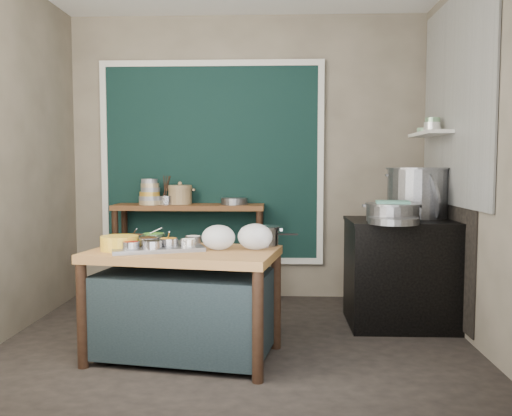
{
  "coord_description": "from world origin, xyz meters",
  "views": [
    {
      "loc": [
        0.3,
        -3.93,
        1.32
      ],
      "look_at": [
        0.14,
        0.25,
        1.0
      ],
      "focal_mm": 38.0,
      "sensor_mm": 36.0,
      "label": 1
    }
  ],
  "objects_px": {
    "stove_block": "(403,274)",
    "ceramic_crock": "(180,196)",
    "back_counter": "(190,253)",
    "utensil_cup": "(166,200)",
    "prep_table": "(184,304)",
    "saucepan": "(262,236)",
    "condiment_tray": "(157,247)",
    "steamer": "(393,212)",
    "yellow_basin": "(120,243)",
    "stock_pot": "(417,193)"
  },
  "relations": [
    {
      "from": "stove_block",
      "to": "ceramic_crock",
      "type": "height_order",
      "value": "ceramic_crock"
    },
    {
      "from": "back_counter",
      "to": "utensil_cup",
      "type": "distance_m",
      "value": 0.56
    },
    {
      "from": "back_counter",
      "to": "ceramic_crock",
      "type": "distance_m",
      "value": 0.57
    },
    {
      "from": "prep_table",
      "to": "saucepan",
      "type": "relative_size",
      "value": 4.87
    },
    {
      "from": "prep_table",
      "to": "condiment_tray",
      "type": "xyz_separation_m",
      "value": [
        -0.19,
        0.03,
        0.39
      ]
    },
    {
      "from": "back_counter",
      "to": "saucepan",
      "type": "height_order",
      "value": "back_counter"
    },
    {
      "from": "stove_block",
      "to": "saucepan",
      "type": "distance_m",
      "value": 1.37
    },
    {
      "from": "back_counter",
      "to": "ceramic_crock",
      "type": "bearing_deg",
      "value": 165.57
    },
    {
      "from": "utensil_cup",
      "to": "steamer",
      "type": "relative_size",
      "value": 0.32
    },
    {
      "from": "stove_block",
      "to": "yellow_basin",
      "type": "height_order",
      "value": "stove_block"
    },
    {
      "from": "back_counter",
      "to": "stove_block",
      "type": "distance_m",
      "value": 2.04
    },
    {
      "from": "prep_table",
      "to": "saucepan",
      "type": "xyz_separation_m",
      "value": [
        0.53,
        0.22,
        0.45
      ]
    },
    {
      "from": "yellow_basin",
      "to": "utensil_cup",
      "type": "height_order",
      "value": "utensil_cup"
    },
    {
      "from": "prep_table",
      "to": "saucepan",
      "type": "bearing_deg",
      "value": 32.64
    },
    {
      "from": "back_counter",
      "to": "utensil_cup",
      "type": "relative_size",
      "value": 10.14
    },
    {
      "from": "stock_pot",
      "to": "steamer",
      "type": "bearing_deg",
      "value": -128.99
    },
    {
      "from": "ceramic_crock",
      "to": "steamer",
      "type": "bearing_deg",
      "value": -25.58
    },
    {
      "from": "stock_pot",
      "to": "steamer",
      "type": "distance_m",
      "value": 0.47
    },
    {
      "from": "saucepan",
      "to": "utensil_cup",
      "type": "xyz_separation_m",
      "value": [
        -0.96,
        1.33,
        0.17
      ]
    },
    {
      "from": "prep_table",
      "to": "stove_block",
      "type": "distance_m",
      "value": 1.89
    },
    {
      "from": "back_counter",
      "to": "stove_block",
      "type": "xyz_separation_m",
      "value": [
        1.9,
        -0.73,
        -0.05
      ]
    },
    {
      "from": "utensil_cup",
      "to": "stock_pot",
      "type": "relative_size",
      "value": 0.26
    },
    {
      "from": "prep_table",
      "to": "stove_block",
      "type": "relative_size",
      "value": 1.39
    },
    {
      "from": "stove_block",
      "to": "condiment_tray",
      "type": "bearing_deg",
      "value": -156.3
    },
    {
      "from": "back_counter",
      "to": "ceramic_crock",
      "type": "xyz_separation_m",
      "value": [
        -0.09,
        0.02,
        0.56
      ]
    },
    {
      "from": "stove_block",
      "to": "back_counter",
      "type": "bearing_deg",
      "value": 158.98
    },
    {
      "from": "prep_table",
      "to": "stove_block",
      "type": "xyz_separation_m",
      "value": [
        1.69,
        0.85,
        0.05
      ]
    },
    {
      "from": "prep_table",
      "to": "back_counter",
      "type": "bearing_deg",
      "value": 107.55
    },
    {
      "from": "condiment_tray",
      "to": "stock_pot",
      "type": "distance_m",
      "value": 2.3
    },
    {
      "from": "stock_pot",
      "to": "utensil_cup",
      "type": "bearing_deg",
      "value": 167.73
    },
    {
      "from": "yellow_basin",
      "to": "steamer",
      "type": "bearing_deg",
      "value": 20.44
    },
    {
      "from": "utensil_cup",
      "to": "condiment_tray",
      "type": "bearing_deg",
      "value": -80.9
    },
    {
      "from": "condiment_tray",
      "to": "ceramic_crock",
      "type": "relative_size",
      "value": 2.46
    },
    {
      "from": "condiment_tray",
      "to": "steamer",
      "type": "xyz_separation_m",
      "value": [
        1.75,
        0.68,
        0.19
      ]
    },
    {
      "from": "ceramic_crock",
      "to": "prep_table",
      "type": "bearing_deg",
      "value": -79.12
    },
    {
      "from": "prep_table",
      "to": "saucepan",
      "type": "height_order",
      "value": "saucepan"
    },
    {
      "from": "saucepan",
      "to": "ceramic_crock",
      "type": "xyz_separation_m",
      "value": [
        -0.84,
        1.38,
        0.21
      ]
    },
    {
      "from": "back_counter",
      "to": "steamer",
      "type": "bearing_deg",
      "value": -26.12
    },
    {
      "from": "condiment_tray",
      "to": "steamer",
      "type": "height_order",
      "value": "steamer"
    },
    {
      "from": "prep_table",
      "to": "yellow_basin",
      "type": "bearing_deg",
      "value": -166.19
    },
    {
      "from": "saucepan",
      "to": "stock_pot",
      "type": "relative_size",
      "value": 0.47
    },
    {
      "from": "utensil_cup",
      "to": "stock_pot",
      "type": "bearing_deg",
      "value": -12.27
    },
    {
      "from": "steamer",
      "to": "ceramic_crock",
      "type": "bearing_deg",
      "value": 154.42
    },
    {
      "from": "condiment_tray",
      "to": "stock_pot",
      "type": "xyz_separation_m",
      "value": [
        2.03,
        1.03,
        0.33
      ]
    },
    {
      "from": "stove_block",
      "to": "ceramic_crock",
      "type": "distance_m",
      "value": 2.22
    },
    {
      "from": "utensil_cup",
      "to": "back_counter",
      "type": "bearing_deg",
      "value": 7.08
    },
    {
      "from": "condiment_tray",
      "to": "utensil_cup",
      "type": "height_order",
      "value": "utensil_cup"
    },
    {
      "from": "yellow_basin",
      "to": "saucepan",
      "type": "distance_m",
      "value": 0.99
    },
    {
      "from": "saucepan",
      "to": "ceramic_crock",
      "type": "bearing_deg",
      "value": 126.29
    },
    {
      "from": "stove_block",
      "to": "steamer",
      "type": "height_order",
      "value": "steamer"
    }
  ]
}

